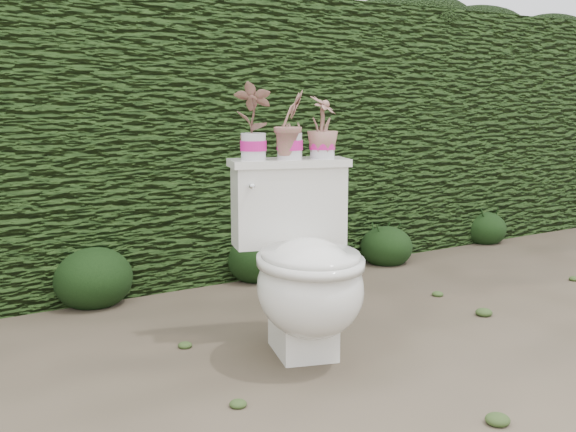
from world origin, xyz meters
TOP-DOWN VIEW (x-y plane):
  - ground at (0.00, 0.00)m, footprint 60.00×60.00m
  - hedge at (0.00, 1.60)m, footprint 8.00×1.00m
  - house_wall at (0.60, 6.00)m, footprint 8.00×3.50m
  - toilet at (0.09, -0.07)m, footprint 0.64×0.79m
  - potted_plant_left at (0.03, 0.20)m, footprint 0.19×0.19m
  - potted_plant_center at (0.17, 0.15)m, footprint 0.19×0.18m
  - potted_plant_right at (0.31, 0.11)m, footprint 0.20×0.20m
  - liriope_clump_2 at (-0.39, 1.11)m, footprint 0.40×0.40m
  - liriope_clump_3 at (0.57, 1.09)m, footprint 0.38×0.38m
  - liriope_clump_4 at (1.45, 0.99)m, footprint 0.33×0.33m
  - liriope_clump_5 at (2.48, 1.11)m, footprint 0.31×0.31m

SIDE VIEW (x-z plane):
  - ground at x=0.00m, z-range 0.00..0.00m
  - liriope_clump_5 at x=2.48m, z-range 0.00..0.25m
  - liriope_clump_4 at x=1.45m, z-range 0.00..0.26m
  - liriope_clump_3 at x=0.57m, z-range 0.00..0.30m
  - liriope_clump_2 at x=-0.39m, z-range 0.00..0.32m
  - toilet at x=0.09m, z-range -0.03..0.74m
  - hedge at x=0.00m, z-range 0.00..1.60m
  - potted_plant_right at x=0.31m, z-range 0.78..1.02m
  - potted_plant_center at x=0.17m, z-range 0.78..1.05m
  - potted_plant_left at x=0.03m, z-range 0.78..1.08m
  - house_wall at x=0.60m, z-range 0.00..4.00m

